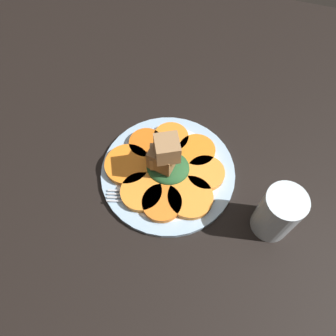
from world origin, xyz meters
TOP-DOWN VIEW (x-y plane):
  - table_slab at (0.00, 0.00)cm, footprint 120.00×120.00cm
  - plate at (0.00, 0.00)cm, footprint 25.13×25.13cm
  - carrot_slice_0 at (-5.69, 4.17)cm, footprint 6.59×6.59cm
  - carrot_slice_1 at (-7.54, -1.30)cm, footprint 8.45×8.45cm
  - carrot_slice_2 at (-3.23, -5.87)cm, footprint 7.46×7.46cm
  - carrot_slice_3 at (0.93, -6.84)cm, footprint 7.05×7.05cm
  - carrot_slice_4 at (5.43, -4.37)cm, footprint 8.11×8.11cm
  - carrot_slice_5 at (6.90, 1.15)cm, footprint 7.00×7.00cm
  - carrot_slice_6 at (4.13, 5.40)cm, footprint 7.03×7.03cm
  - carrot_slice_7 at (-1.43, 6.82)cm, footprint 6.84×6.84cm
  - center_pile at (-0.35, 0.02)cm, footprint 7.98×7.18cm
  - fork at (-0.12, -5.72)cm, footprint 18.99×6.71cm
  - water_glass at (19.80, -4.64)cm, footprint 6.53×6.53cm

SIDE VIEW (x-z plane):
  - table_slab at x=0.00cm, z-range 0.00..2.00cm
  - plate at x=0.00cm, z-range 1.99..3.04cm
  - fork at x=-0.12cm, z-range 3.10..3.50cm
  - carrot_slice_0 at x=-5.69cm, z-range 3.10..4.32cm
  - carrot_slice_1 at x=-7.54cm, z-range 3.10..4.32cm
  - carrot_slice_2 at x=-3.23cm, z-range 3.10..4.32cm
  - carrot_slice_3 at x=0.93cm, z-range 3.10..4.32cm
  - carrot_slice_4 at x=5.43cm, z-range 3.10..4.32cm
  - carrot_slice_5 at x=6.90cm, z-range 3.10..4.32cm
  - carrot_slice_6 at x=4.13cm, z-range 3.10..4.32cm
  - carrot_slice_7 at x=-1.43cm, z-range 3.10..4.32cm
  - water_glass at x=19.80cm, z-range 2.00..12.70cm
  - center_pile at x=-0.35cm, z-range 2.13..12.62cm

